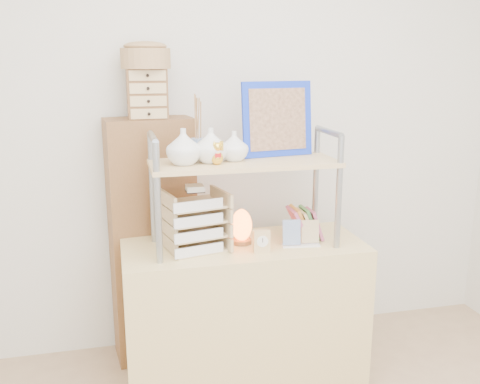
# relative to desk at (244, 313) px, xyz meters

# --- Properties ---
(room_shell) EXTENTS (3.42, 3.41, 2.61)m
(room_shell) POSITION_rel_desk_xyz_m (0.00, -0.81, 1.32)
(room_shell) COLOR silver
(room_shell) RESTS_ON ground
(desk) EXTENTS (1.20, 0.50, 0.75)m
(desk) POSITION_rel_desk_xyz_m (0.00, 0.00, 0.00)
(desk) COLOR #D3B76F
(desk) RESTS_ON ground
(cabinet) EXTENTS (0.47, 0.29, 1.35)m
(cabinet) POSITION_rel_desk_xyz_m (-0.42, 0.37, 0.30)
(cabinet) COLOR brown
(cabinet) RESTS_ON ground
(hutch) EXTENTS (0.90, 0.34, 0.79)m
(hutch) POSITION_rel_desk_xyz_m (-0.04, 0.01, 0.82)
(hutch) COLOR #8D939A
(hutch) RESTS_ON desk
(letter_tray) EXTENTS (0.31, 0.30, 0.32)m
(letter_tray) POSITION_rel_desk_xyz_m (-0.24, -0.01, 0.50)
(letter_tray) COLOR tan
(letter_tray) RESTS_ON desk
(salt_lamp) EXTENTS (0.12, 0.11, 0.18)m
(salt_lamp) POSITION_rel_desk_xyz_m (-0.01, 0.02, 0.47)
(salt_lamp) COLOR brown
(salt_lamp) RESTS_ON desk
(desk_clock) EXTENTS (0.08, 0.04, 0.11)m
(desk_clock) POSITION_rel_desk_xyz_m (0.05, -0.13, 0.43)
(desk_clock) COLOR #D7B274
(desk_clock) RESTS_ON desk
(postcard_stand) EXTENTS (0.19, 0.08, 0.13)m
(postcard_stand) POSITION_rel_desk_xyz_m (0.27, -0.09, 0.41)
(postcard_stand) COLOR white
(postcard_stand) RESTS_ON desk
(drawer_chest) EXTENTS (0.20, 0.16, 0.25)m
(drawer_chest) POSITION_rel_desk_xyz_m (-0.42, 0.35, 1.10)
(drawer_chest) COLOR brown
(drawer_chest) RESTS_ON cabinet
(woven_basket) EXTENTS (0.25, 0.25, 0.10)m
(woven_basket) POSITION_rel_desk_xyz_m (-0.42, 0.35, 1.28)
(woven_basket) COLOR #987045
(woven_basket) RESTS_ON drawer_chest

